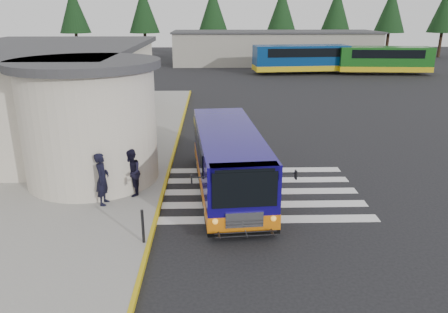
{
  "coord_description": "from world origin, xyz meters",
  "views": [
    {
      "loc": [
        -2.1,
        -16.49,
        6.73
      ],
      "look_at": [
        -1.69,
        -0.5,
        1.36
      ],
      "focal_mm": 35.0,
      "sensor_mm": 36.0,
      "label": 1
    }
  ],
  "objects_px": {
    "transit_bus": "(229,163)",
    "bollard": "(143,226)",
    "pedestrian_b": "(131,173)",
    "far_bus_b": "(384,59)",
    "far_bus_a": "(301,58)",
    "pedestrian_a": "(102,179)"
  },
  "relations": [
    {
      "from": "pedestrian_a",
      "to": "far_bus_b",
      "type": "height_order",
      "value": "far_bus_b"
    },
    {
      "from": "pedestrian_b",
      "to": "far_bus_a",
      "type": "bearing_deg",
      "value": 144.9
    },
    {
      "from": "pedestrian_b",
      "to": "far_bus_b",
      "type": "bearing_deg",
      "value": 132.19
    },
    {
      "from": "pedestrian_a",
      "to": "pedestrian_b",
      "type": "height_order",
      "value": "pedestrian_a"
    },
    {
      "from": "pedestrian_a",
      "to": "far_bus_a",
      "type": "distance_m",
      "value": 37.14
    },
    {
      "from": "transit_bus",
      "to": "pedestrian_b",
      "type": "xyz_separation_m",
      "value": [
        -3.62,
        -0.6,
        -0.12
      ]
    },
    {
      "from": "far_bus_a",
      "to": "far_bus_b",
      "type": "distance_m",
      "value": 9.11
    },
    {
      "from": "far_bus_b",
      "to": "bollard",
      "type": "bearing_deg",
      "value": 154.42
    },
    {
      "from": "bollard",
      "to": "transit_bus",
      "type": "bearing_deg",
      "value": 57.13
    },
    {
      "from": "pedestrian_a",
      "to": "pedestrian_b",
      "type": "relative_size",
      "value": 1.06
    },
    {
      "from": "transit_bus",
      "to": "far_bus_b",
      "type": "relative_size",
      "value": 0.87
    },
    {
      "from": "pedestrian_a",
      "to": "pedestrian_b",
      "type": "bearing_deg",
      "value": -45.25
    },
    {
      "from": "transit_bus",
      "to": "pedestrian_b",
      "type": "distance_m",
      "value": 3.68
    },
    {
      "from": "pedestrian_b",
      "to": "far_bus_a",
      "type": "height_order",
      "value": "far_bus_a"
    },
    {
      "from": "bollard",
      "to": "far_bus_a",
      "type": "height_order",
      "value": "far_bus_a"
    },
    {
      "from": "transit_bus",
      "to": "bollard",
      "type": "xyz_separation_m",
      "value": [
        -2.68,
        -4.15,
        -0.49
      ]
    },
    {
      "from": "transit_bus",
      "to": "pedestrian_b",
      "type": "relative_size",
      "value": 4.93
    },
    {
      "from": "transit_bus",
      "to": "pedestrian_b",
      "type": "bearing_deg",
      "value": -175.49
    },
    {
      "from": "bollard",
      "to": "far_bus_a",
      "type": "xyz_separation_m",
      "value": [
        11.82,
        37.33,
        1.06
      ]
    },
    {
      "from": "far_bus_a",
      "to": "pedestrian_a",
      "type": "bearing_deg",
      "value": 152.99
    },
    {
      "from": "far_bus_b",
      "to": "far_bus_a",
      "type": "bearing_deg",
      "value": 89.99
    },
    {
      "from": "bollard",
      "to": "far_bus_b",
      "type": "height_order",
      "value": "far_bus_b"
    }
  ]
}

